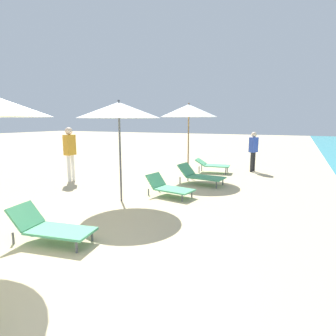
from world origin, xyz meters
TOP-DOWN VIEW (x-y plane):
  - lounger_nearest_shoreside at (-0.28, 1.21)m, footprint 1.44×0.77m
  - umbrella_second at (-0.60, 3.73)m, footprint 1.99×1.99m
  - lounger_second_shoreside at (0.29, 4.66)m, footprint 1.32×0.78m
  - umbrella_farthest at (-0.17, 7.30)m, footprint 1.96×1.96m
  - lounger_farthest_shoreside at (0.37, 8.53)m, footprint 1.36×0.75m
  - lounger_farthest_inland at (0.60, 6.35)m, footprint 1.49×0.81m
  - person_walking_near at (1.77, 9.42)m, footprint 0.34×0.42m
  - person_walking_mid at (-3.47, 5.00)m, footprint 0.24×0.37m

SIDE VIEW (x-z plane):
  - lounger_second_shoreside at x=0.29m, z-range -0.03..0.54m
  - lounger_nearest_shoreside at x=-0.28m, z-range -0.03..0.57m
  - lounger_farthest_inland at x=0.60m, z-range -0.02..0.62m
  - lounger_farthest_shoreside at x=0.37m, z-range 0.04..0.57m
  - person_walking_near at x=1.77m, z-range 0.16..1.73m
  - person_walking_mid at x=-3.47m, z-range 0.20..1.99m
  - umbrella_second at x=-0.60m, z-range 1.00..3.50m
  - umbrella_farthest at x=-0.17m, z-range 1.03..3.65m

